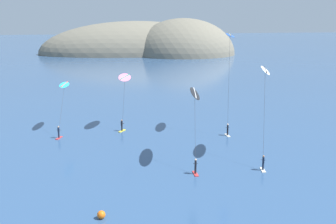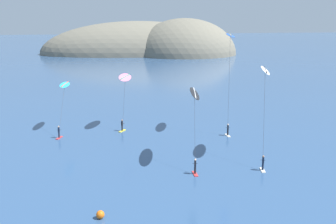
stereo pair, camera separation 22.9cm
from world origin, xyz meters
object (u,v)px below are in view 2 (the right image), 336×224
(kitesurfer_cyan, at_px, (64,90))
(kitesurfer_black, at_px, (195,99))
(marker_buoy, at_px, (100,215))
(kitesurfer_blue, at_px, (230,44))
(kitesurfer_white, at_px, (265,78))
(kitesurfer_pink, at_px, (125,81))

(kitesurfer_cyan, height_order, kitesurfer_black, kitesurfer_black)
(kitesurfer_black, bearing_deg, kitesurfer_cyan, 134.12)
(kitesurfer_black, bearing_deg, marker_buoy, -130.57)
(kitesurfer_blue, height_order, kitesurfer_white, kitesurfer_blue)
(kitesurfer_blue, xyz_separation_m, kitesurfer_cyan, (-22.84, 4.73, -6.56))
(kitesurfer_cyan, bearing_deg, kitesurfer_white, -33.05)
(kitesurfer_white, xyz_separation_m, kitesurfer_black, (-8.22, -0.61, -1.99))
(kitesurfer_white, relative_size, marker_buoy, 15.23)
(kitesurfer_blue, distance_m, marker_buoy, 31.72)
(kitesurfer_blue, distance_m, kitesurfer_white, 11.26)
(kitesurfer_black, relative_size, kitesurfer_pink, 1.05)
(kitesurfer_pink, bearing_deg, kitesurfer_white, -44.94)
(kitesurfer_pink, xyz_separation_m, marker_buoy, (-3.37, -27.88, -6.56))
(kitesurfer_white, bearing_deg, marker_buoy, -145.62)
(kitesurfer_cyan, relative_size, marker_buoy, 11.74)
(kitesurfer_blue, bearing_deg, marker_buoy, -126.74)
(marker_buoy, bearing_deg, kitesurfer_blue, 53.26)
(kitesurfer_blue, bearing_deg, kitesurfer_cyan, 168.30)
(kitesurfer_blue, relative_size, kitesurfer_cyan, 1.69)
(kitesurfer_white, distance_m, marker_buoy, 24.25)
(kitesurfer_cyan, distance_m, kitesurfer_black, 22.54)
(kitesurfer_blue, height_order, kitesurfer_cyan, kitesurfer_blue)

